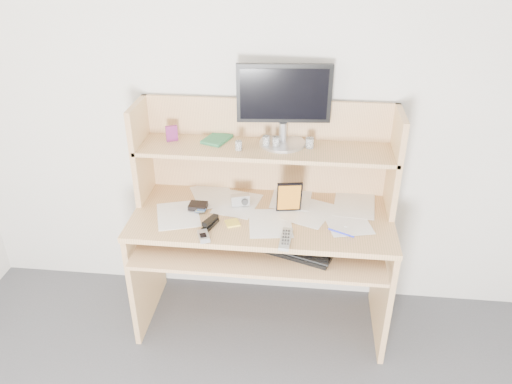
# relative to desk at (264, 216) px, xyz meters

# --- Properties ---
(back_wall) EXTENTS (3.60, 0.04, 2.50)m
(back_wall) POSITION_rel_desk_xyz_m (0.00, 0.24, 0.56)
(back_wall) COLOR beige
(back_wall) RESTS_ON floor
(desk) EXTENTS (1.40, 0.70, 1.30)m
(desk) POSITION_rel_desk_xyz_m (0.00, 0.00, 0.00)
(desk) COLOR tan
(desk) RESTS_ON floor
(paper_clutter) EXTENTS (1.32, 0.54, 0.01)m
(paper_clutter) POSITION_rel_desk_xyz_m (0.00, -0.08, 0.06)
(paper_clutter) COLOR white
(paper_clutter) RESTS_ON desk
(keyboard) EXTENTS (0.47, 0.30, 0.03)m
(keyboard) POSITION_rel_desk_xyz_m (0.16, -0.25, -0.03)
(keyboard) COLOR black
(keyboard) RESTS_ON desk
(tv_remote) EXTENTS (0.06, 0.19, 0.02)m
(tv_remote) POSITION_rel_desk_xyz_m (0.14, -0.32, 0.07)
(tv_remote) COLOR gray
(tv_remote) RESTS_ON paper_clutter
(flip_phone) EXTENTS (0.08, 0.11, 0.02)m
(flip_phone) POSITION_rel_desk_xyz_m (-0.27, -0.34, 0.07)
(flip_phone) COLOR #B1B1B3
(flip_phone) RESTS_ON paper_clutter
(stapler) EXTENTS (0.08, 0.14, 0.04)m
(stapler) POSITION_rel_desk_xyz_m (-0.26, -0.23, 0.08)
(stapler) COLOR black
(stapler) RESTS_ON paper_clutter
(wallet) EXTENTS (0.10, 0.08, 0.02)m
(wallet) POSITION_rel_desk_xyz_m (-0.36, -0.06, 0.07)
(wallet) COLOR black
(wallet) RESTS_ON paper_clutter
(sticky_note_pad) EXTENTS (0.09, 0.09, 0.01)m
(sticky_note_pad) POSITION_rel_desk_xyz_m (-0.15, -0.19, 0.06)
(sticky_note_pad) COLOR yellow
(sticky_note_pad) RESTS_ON desk
(digital_camera) EXTENTS (0.11, 0.07, 0.06)m
(digital_camera) POSITION_rel_desk_xyz_m (-0.13, 0.00, 0.09)
(digital_camera) COLOR #A9A9AB
(digital_camera) RESTS_ON paper_clutter
(game_case) EXTENTS (0.13, 0.04, 0.19)m
(game_case) POSITION_rel_desk_xyz_m (0.14, -0.05, 0.16)
(game_case) COLOR black
(game_case) RESTS_ON paper_clutter
(blue_pen) EXTENTS (0.13, 0.07, 0.01)m
(blue_pen) POSITION_rel_desk_xyz_m (0.41, -0.23, 0.07)
(blue_pen) COLOR #1B24D0
(blue_pen) RESTS_ON paper_clutter
(card_box) EXTENTS (0.07, 0.04, 0.09)m
(card_box) POSITION_rel_desk_xyz_m (-0.51, 0.10, 0.43)
(card_box) COLOR maroon
(card_box) RESTS_ON desk
(shelf_book) EXTENTS (0.17, 0.19, 0.02)m
(shelf_book) POSITION_rel_desk_xyz_m (-0.27, 0.13, 0.39)
(shelf_book) COLOR #307A52
(shelf_book) RESTS_ON desk
(chip_stack_a) EXTENTS (0.04, 0.04, 0.05)m
(chip_stack_a) POSITION_rel_desk_xyz_m (-0.14, 0.02, 0.41)
(chip_stack_a) COLOR black
(chip_stack_a) RESTS_ON desk
(chip_stack_b) EXTENTS (0.05, 0.05, 0.06)m
(chip_stack_b) POSITION_rel_desk_xyz_m (0.06, 0.07, 0.42)
(chip_stack_b) COLOR silver
(chip_stack_b) RESTS_ON desk
(chip_stack_c) EXTENTS (0.05, 0.05, 0.05)m
(chip_stack_c) POSITION_rel_desk_xyz_m (0.23, 0.09, 0.41)
(chip_stack_c) COLOR black
(chip_stack_c) RESTS_ON desk
(chip_stack_d) EXTENTS (0.04, 0.04, 0.07)m
(chip_stack_d) POSITION_rel_desk_xyz_m (0.00, 0.07, 0.42)
(chip_stack_d) COLOR silver
(chip_stack_d) RESTS_ON desk
(monitor) EXTENTS (0.50, 0.25, 0.43)m
(monitor) POSITION_rel_desk_xyz_m (0.09, 0.14, 0.61)
(monitor) COLOR silver
(monitor) RESTS_ON desk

